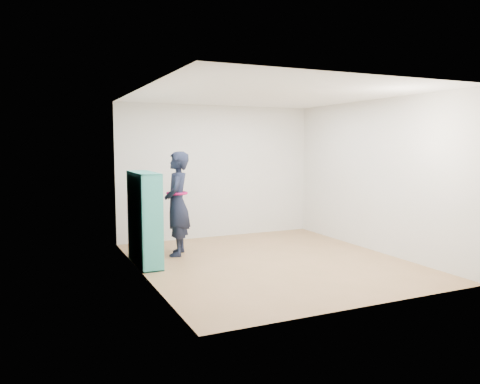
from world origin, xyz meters
name	(u,v)px	position (x,y,z in m)	size (l,w,h in m)	color
floor	(271,262)	(0.00, 0.00, 0.00)	(4.50, 4.50, 0.00)	olive
ceiling	(272,94)	(0.00, 0.00, 2.60)	(4.50, 4.50, 0.00)	white
wall_left	(143,184)	(-2.00, 0.00, 1.30)	(0.02, 4.50, 2.60)	silver
wall_right	(374,176)	(2.00, 0.00, 1.30)	(0.02, 4.50, 2.60)	silver
wall_back	(218,172)	(0.00, 2.25, 1.30)	(4.00, 0.02, 2.60)	silver
wall_front	(368,193)	(0.00, -2.25, 1.30)	(4.00, 0.02, 2.60)	silver
bookshelf	(143,220)	(-1.86, 0.68, 0.70)	(0.31, 1.07, 1.42)	teal
person	(177,204)	(-1.20, 1.06, 0.86)	(0.63, 0.74, 1.73)	black
smartphone	(169,196)	(-1.31, 1.19, 0.98)	(0.03, 0.10, 0.12)	silver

